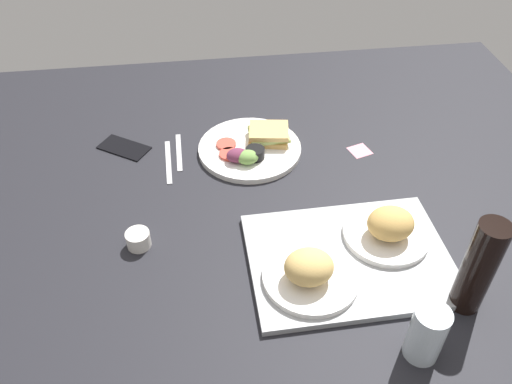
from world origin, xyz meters
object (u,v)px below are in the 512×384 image
at_px(bread_plate_far, 310,271).
at_px(sticky_note, 360,151).
at_px(drinking_glass, 427,334).
at_px(fork, 179,152).
at_px(espresso_cup, 138,239).
at_px(soda_bottle, 479,268).
at_px(bread_plate_near, 389,228).
at_px(serving_tray, 349,259).
at_px(cell_phone, 124,147).
at_px(knife, 168,161).
at_px(plate_with_salad, 252,147).

relative_size(bread_plate_far, sticky_note, 3.74).
distance_m(bread_plate_far, drinking_glass, 0.26).
bearing_deg(fork, espresso_cup, -16.77).
height_order(drinking_glass, soda_bottle, soda_bottle).
bearing_deg(sticky_note, soda_bottle, 97.35).
distance_m(bread_plate_near, drinking_glass, 0.29).
xyz_separation_m(bread_plate_near, soda_bottle, (-0.11, 0.19, 0.07)).
relative_size(soda_bottle, espresso_cup, 4.12).
distance_m(soda_bottle, sticky_note, 0.55).
relative_size(bread_plate_near, soda_bottle, 0.87).
height_order(bread_plate_near, sticky_note, bread_plate_near).
bearing_deg(bread_plate_near, serving_tray, 24.12).
distance_m(fork, cell_phone, 0.16).
xyz_separation_m(bread_plate_near, sticky_note, (-0.04, -0.35, -0.05)).
bearing_deg(soda_bottle, cell_phone, -40.98).
height_order(serving_tray, knife, serving_tray).
distance_m(plate_with_salad, knife, 0.24).
bearing_deg(cell_phone, soda_bottle, 172.83).
height_order(bread_plate_near, fork, bread_plate_near).
bearing_deg(knife, bread_plate_near, 52.15).
xyz_separation_m(bread_plate_near, bread_plate_far, (0.20, 0.10, -0.00)).
height_order(fork, cell_phone, cell_phone).
relative_size(knife, sticky_note, 3.39).
distance_m(bread_plate_far, fork, 0.58).
height_order(drinking_glass, knife, drinking_glass).
distance_m(bread_plate_far, plate_with_salad, 0.49).
bearing_deg(plate_with_salad, soda_bottle, 123.09).
relative_size(drinking_glass, espresso_cup, 2.27).
xyz_separation_m(serving_tray, cell_phone, (0.53, -0.50, -0.00)).
bearing_deg(serving_tray, soda_bottle, 145.39).
relative_size(soda_bottle, sticky_note, 4.12).
xyz_separation_m(soda_bottle, sticky_note, (0.07, -0.54, -0.11)).
height_order(plate_with_salad, knife, plate_with_salad).
relative_size(fork, cell_phone, 1.18).
height_order(drinking_glass, fork, drinking_glass).
distance_m(espresso_cup, sticky_note, 0.67).
height_order(bread_plate_far, knife, bread_plate_far).
relative_size(plate_with_salad, sticky_note, 5.19).
relative_size(serving_tray, drinking_glass, 3.55).
height_order(plate_with_salad, fork, plate_with_salad).
relative_size(knife, cell_phone, 1.32).
bearing_deg(espresso_cup, soda_bottle, 159.43).
bearing_deg(plate_with_salad, bread_plate_near, 124.61).
relative_size(plate_with_salad, espresso_cup, 5.19).
bearing_deg(knife, sticky_note, 86.36).
relative_size(soda_bottle, fork, 1.36).
bearing_deg(sticky_note, knife, -2.11).
bearing_deg(soda_bottle, sticky_note, -82.65).
height_order(bread_plate_far, fork, bread_plate_far).
xyz_separation_m(knife, cell_phone, (0.13, -0.08, 0.00)).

